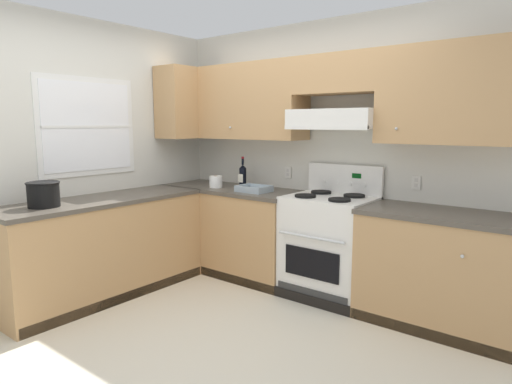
{
  "coord_description": "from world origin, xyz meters",
  "views": [
    {
      "loc": [
        2.32,
        -2.26,
        1.58
      ],
      "look_at": [
        -0.01,
        0.7,
        1.0
      ],
      "focal_mm": 31.29,
      "sensor_mm": 36.0,
      "label": 1
    }
  ],
  "objects_px": {
    "wine_bottle": "(243,175)",
    "bowl": "(254,190)",
    "bucket": "(43,194)",
    "paper_towel_roll": "(216,182)",
    "stove": "(329,245)"
  },
  "relations": [
    {
      "from": "paper_towel_roll",
      "to": "stove",
      "type": "bearing_deg",
      "value": 4.58
    },
    {
      "from": "paper_towel_roll",
      "to": "wine_bottle",
      "type": "bearing_deg",
      "value": 47.87
    },
    {
      "from": "wine_bottle",
      "to": "bucket",
      "type": "height_order",
      "value": "wine_bottle"
    },
    {
      "from": "wine_bottle",
      "to": "bucket",
      "type": "distance_m",
      "value": 1.96
    },
    {
      "from": "bucket",
      "to": "paper_towel_roll",
      "type": "xyz_separation_m",
      "value": [
        0.33,
        1.68,
        -0.05
      ]
    },
    {
      "from": "wine_bottle",
      "to": "bowl",
      "type": "height_order",
      "value": "wine_bottle"
    },
    {
      "from": "stove",
      "to": "bowl",
      "type": "xyz_separation_m",
      "value": [
        -0.8,
        -0.09,
        0.45
      ]
    },
    {
      "from": "stove",
      "to": "bucket",
      "type": "bearing_deg",
      "value": -132.48
    },
    {
      "from": "bowl",
      "to": "paper_towel_roll",
      "type": "height_order",
      "value": "paper_towel_roll"
    },
    {
      "from": "bucket",
      "to": "bowl",
      "type": "bearing_deg",
      "value": 63.92
    },
    {
      "from": "bowl",
      "to": "bucket",
      "type": "relative_size",
      "value": 1.2
    },
    {
      "from": "stove",
      "to": "paper_towel_roll",
      "type": "relative_size",
      "value": 8.83
    },
    {
      "from": "stove",
      "to": "bowl",
      "type": "relative_size",
      "value": 3.86
    },
    {
      "from": "bucket",
      "to": "paper_towel_roll",
      "type": "relative_size",
      "value": 1.91
    },
    {
      "from": "wine_bottle",
      "to": "bucket",
      "type": "xyz_separation_m",
      "value": [
        -0.52,
        -1.89,
        -0.02
      ]
    }
  ]
}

